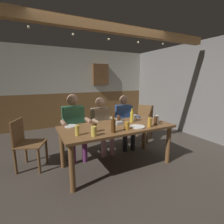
# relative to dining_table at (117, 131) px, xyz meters

# --- Properties ---
(ground_plane) EXTENTS (6.74, 6.74, 0.00)m
(ground_plane) POSITION_rel_dining_table_xyz_m (0.00, 0.19, -0.65)
(ground_plane) COLOR #423A33
(back_wall_upper) EXTENTS (5.34, 0.12, 1.42)m
(back_wall_upper) POSITION_rel_dining_table_xyz_m (0.00, 3.06, 1.15)
(back_wall_upper) COLOR beige
(back_wall_wainscot) EXTENTS (5.34, 0.12, 1.09)m
(back_wall_wainscot) POSITION_rel_dining_table_xyz_m (0.00, 3.06, -0.10)
(back_wall_wainscot) COLOR brown
(back_wall_wainscot) RESTS_ON ground_plane
(side_wall_concrete) EXTENTS (0.12, 5.61, 2.51)m
(side_wall_concrete) POSITION_rel_dining_table_xyz_m (2.73, 0.19, 0.61)
(side_wall_concrete) COLOR gray
(side_wall_concrete) RESTS_ON ground_plane
(ceiling_beam) EXTENTS (4.80, 0.14, 0.16)m
(ceiling_beam) POSITION_rel_dining_table_xyz_m (0.00, 0.36, 1.78)
(ceiling_beam) COLOR brown
(dining_table) EXTENTS (1.94, 0.88, 0.75)m
(dining_table) POSITION_rel_dining_table_xyz_m (0.00, 0.00, 0.00)
(dining_table) COLOR brown
(dining_table) RESTS_ON ground_plane
(person_0) EXTENTS (0.55, 0.52, 1.26)m
(person_0) POSITION_rel_dining_table_xyz_m (-0.58, 0.67, 0.05)
(person_0) COLOR #33724C
(person_0) RESTS_ON ground_plane
(person_1) EXTENTS (0.50, 0.53, 1.17)m
(person_1) POSITION_rel_dining_table_xyz_m (0.00, 0.66, -0.01)
(person_1) COLOR #997F60
(person_1) RESTS_ON ground_plane
(person_2) EXTENTS (0.52, 0.57, 1.19)m
(person_2) POSITION_rel_dining_table_xyz_m (0.57, 0.67, 0.00)
(person_2) COLOR #2D4C84
(person_2) RESTS_ON ground_plane
(chair_empty_near_right) EXTENTS (0.61, 0.61, 0.88)m
(chair_empty_near_right) POSITION_rel_dining_table_xyz_m (1.27, 0.86, -0.17)
(chair_empty_near_right) COLOR brown
(chair_empty_near_right) RESTS_ON ground_plane
(chair_empty_near_left) EXTENTS (0.58, 0.58, 0.88)m
(chair_empty_near_left) POSITION_rel_dining_table_xyz_m (-1.45, 0.62, -0.17)
(chair_empty_near_left) COLOR brown
(chair_empty_near_left) RESTS_ON ground_plane
(condiment_caddy) EXTENTS (0.14, 0.10, 0.05)m
(condiment_caddy) POSITION_rel_dining_table_xyz_m (0.08, 0.07, 0.12)
(condiment_caddy) COLOR #B2B7BC
(condiment_caddy) RESTS_ON dining_table
(plate_0) EXTENTS (0.25, 0.25, 0.01)m
(plate_0) POSITION_rel_dining_table_xyz_m (0.28, -0.23, 0.11)
(plate_0) COLOR white
(plate_0) RESTS_ON dining_table
(plate_1) EXTENTS (0.21, 0.21, 0.01)m
(plate_1) POSITION_rel_dining_table_xyz_m (-0.73, 0.32, 0.11)
(plate_1) COLOR white
(plate_1) RESTS_ON dining_table
(bottle_0) EXTENTS (0.07, 0.07, 0.27)m
(bottle_0) POSITION_rel_dining_table_xyz_m (-0.22, -0.30, 0.21)
(bottle_0) COLOR #593314
(bottle_0) RESTS_ON dining_table
(bottle_1) EXTENTS (0.07, 0.07, 0.26)m
(bottle_1) POSITION_rel_dining_table_xyz_m (0.39, 0.11, 0.20)
(bottle_1) COLOR gold
(bottle_1) RESTS_ON dining_table
(pint_glass_0) EXTENTS (0.07, 0.07, 0.14)m
(pint_glass_0) POSITION_rel_dining_table_xyz_m (0.77, -0.16, 0.17)
(pint_glass_0) COLOR white
(pint_glass_0) RESTS_ON dining_table
(pint_glass_1) EXTENTS (0.07, 0.07, 0.16)m
(pint_glass_1) POSITION_rel_dining_table_xyz_m (0.47, -0.31, 0.18)
(pint_glass_1) COLOR gold
(pint_glass_1) RESTS_ON dining_table
(pint_glass_2) EXTENTS (0.06, 0.06, 0.15)m
(pint_glass_2) POSITION_rel_dining_table_xyz_m (-0.75, -0.18, 0.17)
(pint_glass_2) COLOR #E5C64C
(pint_glass_2) RESTS_ON dining_table
(pint_glass_3) EXTENTS (0.08, 0.08, 0.14)m
(pint_glass_3) POSITION_rel_dining_table_xyz_m (-0.54, -0.31, 0.17)
(pint_glass_3) COLOR #E5C64C
(pint_glass_3) RESTS_ON dining_table
(pint_glass_4) EXTENTS (0.07, 0.07, 0.14)m
(pint_glass_4) POSITION_rel_dining_table_xyz_m (-0.47, -0.15, 0.17)
(pint_glass_4) COLOR #4C2D19
(pint_glass_4) RESTS_ON dining_table
(pint_glass_5) EXTENTS (0.06, 0.06, 0.16)m
(pint_glass_5) POSITION_rel_dining_table_xyz_m (0.64, -0.27, 0.18)
(pint_glass_5) COLOR #4C2D19
(pint_glass_5) RESTS_ON dining_table
(pint_glass_6) EXTENTS (0.08, 0.08, 0.12)m
(pint_glass_6) POSITION_rel_dining_table_xyz_m (0.05, -0.25, 0.16)
(pint_glass_6) COLOR gold
(pint_glass_6) RESTS_ON dining_table
(pint_glass_7) EXTENTS (0.07, 0.07, 0.12)m
(pint_glass_7) POSITION_rel_dining_table_xyz_m (0.17, 0.22, 0.16)
(pint_glass_7) COLOR #4C2D19
(pint_glass_7) RESTS_ON dining_table
(pint_glass_8) EXTENTS (0.08, 0.08, 0.11)m
(pint_glass_8) POSITION_rel_dining_table_xyz_m (0.51, 0.18, 0.15)
(pint_glass_8) COLOR white
(pint_glass_8) RESTS_ON dining_table
(wall_dart_cabinet) EXTENTS (0.56, 0.15, 0.70)m
(wall_dart_cabinet) POSITION_rel_dining_table_xyz_m (0.95, 2.93, 1.05)
(wall_dart_cabinet) COLOR brown
(string_lights) EXTENTS (3.77, 0.04, 0.12)m
(string_lights) POSITION_rel_dining_table_xyz_m (-0.00, 0.31, 1.62)
(string_lights) COLOR #F9EAB2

